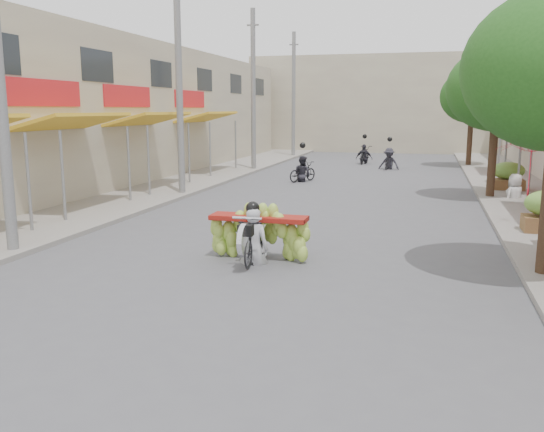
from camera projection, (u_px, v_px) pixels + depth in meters
The scene contains 17 objects.
ground at pixel (188, 328), 8.31m from camera, with size 120.00×120.00×0.00m, color #525257.
sidewalk_left at pixel (176, 183), 24.33m from camera, with size 4.00×60.00×0.12m, color gray.
sidewalk_right at pixel (534, 195), 20.74m from camera, with size 4.00×60.00×0.12m, color gray.
shophouse_row_left at pixel (54, 112), 24.11m from camera, with size 9.77×40.00×6.00m.
far_building at pixel (386, 104), 43.74m from camera, with size 20.00×6.00×7.00m, color #B0A68B.
utility_pole_mid at pixel (179, 83), 20.35m from camera, with size 0.60×0.24×8.00m.
utility_pole_far at pixel (253, 91), 28.89m from camera, with size 0.60×0.24×8.00m.
utility_pole_back at pixel (294, 95), 37.44m from camera, with size 0.60×0.24×8.00m.
street_tree_mid at pixel (497, 89), 19.52m from camera, with size 3.40×3.40×5.25m.
street_tree_far at pixel (472, 97), 30.91m from camera, with size 3.40×3.40×5.25m.
produce_crate_far at pixel (508, 174), 21.78m from camera, with size 1.20×0.88×1.16m.
banana_motorbike at pixel (256, 227), 11.82m from camera, with size 2.20×1.83×2.18m.
market_umbrella at pixel (532, 138), 14.78m from camera, with size 2.19×2.19×1.56m.
pedestrian at pixel (516, 174), 19.64m from camera, with size 0.92×0.92×1.66m.
bg_motorbike_a at pixel (302, 164), 25.03m from camera, with size 1.23×1.62×1.95m.
bg_motorbike_b at pixel (389, 153), 30.11m from camera, with size 1.14×1.67×1.95m.
bg_motorbike_c at pixel (364, 150), 33.27m from camera, with size 1.02×1.85×1.95m.
Camera 1 is at (3.22, -7.29, 3.11)m, focal length 38.00 mm.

